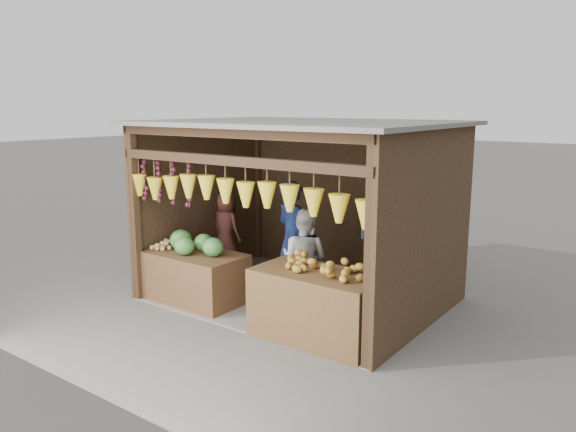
# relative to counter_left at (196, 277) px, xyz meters

# --- Properties ---
(ground) EXTENTS (80.00, 80.00, 0.00)m
(ground) POSITION_rel_counter_left_xyz_m (1.18, 0.99, -0.37)
(ground) COLOR #514F49
(ground) RESTS_ON ground
(stall_structure) EXTENTS (4.30, 3.30, 2.66)m
(stall_structure) POSITION_rel_counter_left_xyz_m (1.15, 0.95, 1.30)
(stall_structure) COLOR slate
(stall_structure) RESTS_ON ground
(back_shelf) EXTENTS (1.25, 0.32, 1.32)m
(back_shelf) POSITION_rel_counter_left_xyz_m (2.23, 2.28, 0.50)
(back_shelf) COLOR #382314
(back_shelf) RESTS_ON ground
(counter_left) EXTENTS (1.48, 0.85, 0.74)m
(counter_left) POSITION_rel_counter_left_xyz_m (0.00, 0.00, 0.00)
(counter_left) COLOR #4E301A
(counter_left) RESTS_ON ground
(counter_right) EXTENTS (1.62, 0.85, 0.87)m
(counter_right) POSITION_rel_counter_left_xyz_m (2.22, -0.09, 0.06)
(counter_right) COLOR #4B3319
(counter_right) RESTS_ON ground
(stool) EXTENTS (0.29, 0.29, 0.27)m
(stool) POSITION_rel_counter_left_xyz_m (-0.44, 1.16, -0.23)
(stool) COLOR black
(stool) RESTS_ON ground
(man_standing) EXTENTS (0.78, 0.66, 1.81)m
(man_standing) POSITION_rel_counter_left_xyz_m (1.11, 0.92, 0.53)
(man_standing) COLOR #141F4B
(man_standing) RESTS_ON ground
(woman_standing) EXTENTS (0.77, 0.63, 1.46)m
(woman_standing) POSITION_rel_counter_left_xyz_m (1.47, 0.71, 0.36)
(woman_standing) COLOR silver
(woman_standing) RESTS_ON ground
(vendor_seated) EXTENTS (0.62, 0.44, 1.18)m
(vendor_seated) POSITION_rel_counter_left_xyz_m (-0.44, 1.16, 0.50)
(vendor_seated) COLOR #562A22
(vendor_seated) RESTS_ON stool
(melon_pile) EXTENTS (1.00, 0.50, 0.32)m
(melon_pile) POSITION_rel_counter_left_xyz_m (-0.00, 0.01, 0.53)
(melon_pile) COLOR #165416
(melon_pile) RESTS_ON counter_left
(tanfruit_pile) EXTENTS (0.34, 0.40, 0.13)m
(tanfruit_pile) POSITION_rel_counter_left_xyz_m (-0.56, -0.09, 0.43)
(tanfruit_pile) COLOR tan
(tanfruit_pile) RESTS_ON counter_left
(mango_pile) EXTENTS (1.40, 0.64, 0.22)m
(mango_pile) POSITION_rel_counter_left_xyz_m (2.23, -0.10, 0.61)
(mango_pile) COLOR #C15019
(mango_pile) RESTS_ON counter_right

